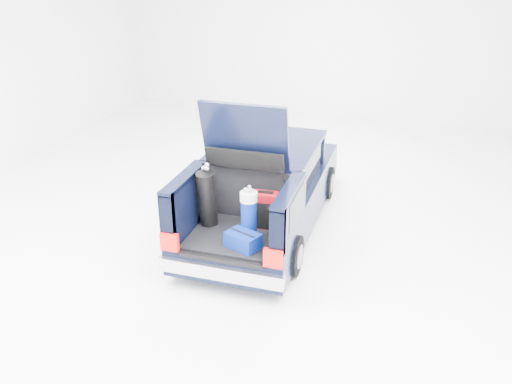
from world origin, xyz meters
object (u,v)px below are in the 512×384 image
(blue_golf_bag, at_px, (249,215))
(blue_duffel, at_px, (243,240))
(red_suitcase, at_px, (266,210))
(car, at_px, (266,187))
(black_golf_bag, at_px, (207,198))

(blue_golf_bag, height_order, blue_duffel, blue_golf_bag)
(red_suitcase, distance_m, blue_golf_bag, 0.44)
(car, distance_m, black_golf_bag, 1.56)
(red_suitcase, bearing_deg, blue_golf_bag, -111.81)
(blue_duffel, bearing_deg, car, 118.34)
(blue_duffel, bearing_deg, blue_golf_bag, 112.07)
(red_suitcase, height_order, black_golf_bag, black_golf_bag)
(black_golf_bag, relative_size, blue_golf_bag, 1.20)
(red_suitcase, relative_size, blue_golf_bag, 0.71)
(black_golf_bag, bearing_deg, blue_golf_bag, -19.89)
(car, relative_size, red_suitcase, 8.05)
(car, xyz_separation_m, red_suitcase, (0.34, -1.23, 0.20))
(black_golf_bag, bearing_deg, blue_duffel, -37.83)
(car, relative_size, black_golf_bag, 4.74)
(car, relative_size, blue_duffel, 8.61)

